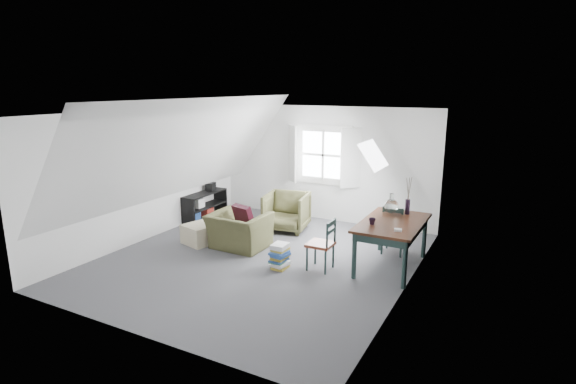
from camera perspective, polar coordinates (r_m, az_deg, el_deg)
The scene contains 24 objects.
floor at distance 7.85m, azimuth -3.67°, elevation -8.50°, with size 5.50×5.50×0.00m, color #4A4A4F.
ceiling at distance 7.30m, azimuth -3.97°, elevation 10.05°, with size 5.50×5.50×0.00m, color white.
wall_back at distance 9.87m, azimuth 4.57°, elevation 3.59°, with size 5.00×5.00×0.00m, color white.
wall_front at distance 5.42m, azimuth -19.27°, elevation -5.34°, with size 5.00×5.00×0.00m, color white.
wall_left at distance 9.01m, azimuth -17.50°, elevation 2.07°, with size 5.50×5.50×0.00m, color white.
wall_right at distance 6.55m, azimuth 15.17°, elevation -1.85°, with size 5.50×5.50×0.00m, color white.
slope_left at distance 8.29m, azimuth -13.08°, elevation 5.09°, with size 5.50×5.50×0.00m, color white.
slope_right at distance 6.70m, azimuth 7.51°, elevation 3.43°, with size 5.50×5.50×0.00m, color white.
dormer_window at distance 9.77m, azimuth 4.42°, elevation 4.68°, with size 1.71×0.35×1.30m.
skylight at distance 7.92m, azimuth 10.80°, elevation 4.61°, with size 0.55×0.75×0.04m, color white.
armchair_near at distance 8.41m, azimuth -6.17°, elevation -7.02°, with size 1.01×0.88×0.65m, color #474726.
armchair_far at distance 9.36m, azimuth -0.18°, elevation -4.81°, with size 0.84×0.86×0.78m, color #474726.
throw_pillow at distance 8.35m, azimuth -5.69°, elevation -3.00°, with size 0.41×0.12×0.41m, color #380F1B.
ottoman at distance 8.70m, azimuth -11.06°, elevation -5.23°, with size 0.55×0.55×0.36m, color #C1B390.
dining_table at distance 7.47m, azimuth 13.11°, elevation -4.43°, with size 0.94×1.57×0.78m.
demijohn at distance 7.85m, azimuth 13.00°, elevation -1.69°, with size 0.24×0.24×0.34m.
vase_twigs at distance 7.89m, azimuth 14.94°, elevation -1.72°, with size 0.08×0.09×0.64m.
cup at distance 7.22m, azimuth 10.62°, elevation -4.05°, with size 0.11×0.11×0.10m, color black.
paper_box at distance 6.97m, azimuth 13.79°, elevation -4.71°, with size 0.11×0.07×0.04m, color white.
dining_chair_far at distance 8.15m, azimuth 13.32°, elevation -4.56°, with size 0.41×0.41×0.88m.
dining_chair_near at distance 7.28m, azimuth 4.39°, elevation -6.55°, with size 0.40×0.40×0.85m.
media_shelf at distance 10.17m, azimuth -10.70°, elevation -1.95°, with size 0.40×1.19×0.61m.
electronics_box at distance 10.29m, azimuth -9.80°, elevation 0.64°, with size 0.17×0.23×0.19m, color black.
magazine_stack at distance 7.40m, azimuth -1.05°, elevation -8.15°, with size 0.31×0.36×0.41m.
Camera 1 is at (3.83, -6.20, 2.91)m, focal length 28.00 mm.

